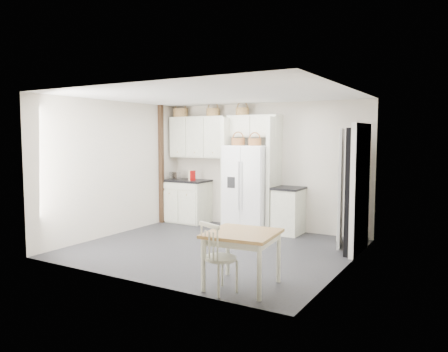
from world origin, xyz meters
The scene contains 27 objects.
floor centered at (0.00, 0.00, 0.00)m, with size 4.50×4.50×0.00m, color #262626.
ceiling centered at (0.00, 0.00, 2.60)m, with size 4.50×4.50×0.00m, color white.
wall_back centered at (0.00, 2.00, 1.30)m, with size 4.50×4.50×0.00m, color beige.
wall_left centered at (-2.25, 0.00, 1.30)m, with size 4.00×4.00×0.00m, color beige.
wall_right centered at (2.25, 0.00, 1.30)m, with size 4.00×4.00×0.00m, color beige.
refrigerator centered at (-0.15, 1.62, 0.87)m, with size 0.90×0.72×1.73m, color white.
base_cab_left centered at (-1.77, 1.70, 0.45)m, with size 0.98×0.62×0.91m, color beige.
base_cab_right centered at (0.68, 1.70, 0.44)m, with size 0.50×0.60×0.88m, color beige.
dining_table centered at (1.33, -1.45, 0.35)m, with size 0.85×0.85×0.71m, color olive.
windsor_chair centered at (1.19, -1.75, 0.42)m, with size 0.41×0.38×0.85m, color beige.
counter_left centered at (-1.77, 1.70, 0.93)m, with size 1.02×0.66×0.04m, color black.
counter_right centered at (0.68, 1.70, 0.90)m, with size 0.54×0.64×0.04m, color black.
toaster centered at (-2.05, 1.64, 1.03)m, with size 0.24×0.14×0.16m, color silver.
cookbook_red centered at (-1.54, 1.62, 1.06)m, with size 0.03×0.14×0.22m, color #B30C0B.
cookbook_cream centered at (-1.59, 1.62, 1.06)m, with size 0.03×0.15×0.23m, color beige.
basket_upper_a centered at (-2.01, 1.83, 2.45)m, with size 0.34×0.34×0.19m, color brown.
basket_upper_c centered at (-1.15, 1.83, 2.44)m, with size 0.30×0.30×0.17m, color brown.
basket_bridge_a centered at (-0.43, 1.83, 2.43)m, with size 0.28×0.28×0.16m, color brown.
basket_fridge_a centered at (-0.36, 1.52, 1.81)m, with size 0.28×0.28×0.15m, color brown.
basket_fridge_b centered at (0.02, 1.52, 1.81)m, with size 0.27×0.27×0.14m, color brown.
upper_cabinet centered at (-1.50, 1.83, 1.90)m, with size 1.40×0.34×0.90m, color beige.
bridge_cabinet centered at (-0.15, 1.83, 2.12)m, with size 1.12×0.34×0.45m, color beige.
fridge_panel_left centered at (-0.66, 1.70, 1.15)m, with size 0.08×0.60×2.30m, color beige.
fridge_panel_right centered at (0.36, 1.70, 1.15)m, with size 0.08×0.60×2.30m, color beige.
trim_post centered at (-2.20, 1.35, 1.30)m, with size 0.09×0.09×2.60m, color black.
doorway_void centered at (2.16, 1.00, 1.02)m, with size 0.18×0.85×2.05m, color black.
door_slab centered at (1.80, 1.33, 1.02)m, with size 0.80×0.04×2.05m, color white.
Camera 1 is at (3.89, -6.24, 1.91)m, focal length 35.00 mm.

